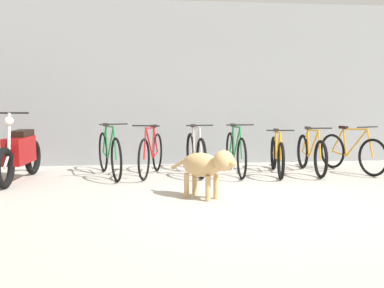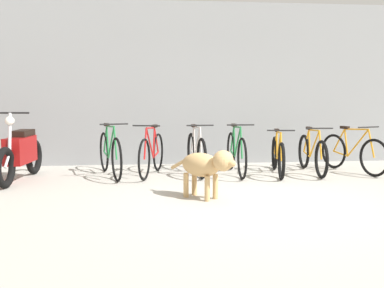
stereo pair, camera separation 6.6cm
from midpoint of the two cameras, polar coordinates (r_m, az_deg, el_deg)
ground_plane at (r=5.88m, az=9.03°, el=-7.44°), size 60.00×60.00×0.00m
shop_wall_back at (r=9.18m, az=3.21°, el=7.61°), size 9.17×0.20×3.22m
bicycle_0 at (r=7.78m, az=-10.70°, el=-1.25°), size 0.59×1.74×0.93m
bicycle_1 at (r=7.77m, az=-5.46°, el=-1.28°), size 0.55×1.60×0.90m
bicycle_2 at (r=7.89m, az=0.22°, el=-1.20°), size 0.46×1.66×0.89m
bicycle_3 at (r=7.92m, az=5.30°, el=-1.12°), size 0.46×1.75×0.90m
bicycle_4 at (r=7.99m, az=10.52°, el=-1.44°), size 0.46×1.62×0.81m
bicycle_5 at (r=8.27m, az=14.67°, el=-1.21°), size 0.46×1.70×0.84m
bicycle_6 at (r=8.58m, az=19.38°, el=-1.06°), size 0.61×1.58×0.85m
motorcycle at (r=7.75m, az=-21.30°, el=-1.14°), size 0.58×1.84×1.13m
stray_dog at (r=5.97m, az=1.54°, el=-2.74°), size 0.84×0.86×0.68m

